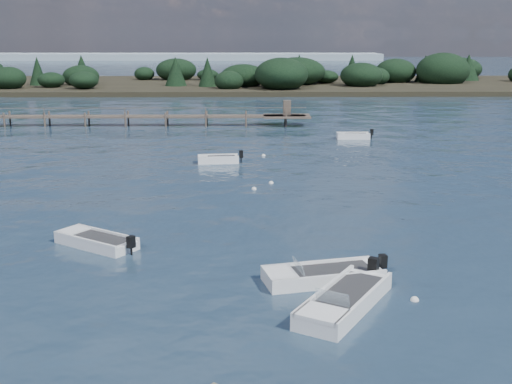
{
  "coord_description": "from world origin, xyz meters",
  "views": [
    {
      "loc": [
        -0.19,
        -20.79,
        9.59
      ],
      "look_at": [
        0.25,
        14.0,
        1.0
      ],
      "focal_mm": 45.0,
      "sensor_mm": 36.0,
      "label": 1
    }
  ],
  "objects_px": {
    "dinghy_mid_grey": "(96,243)",
    "dinghy_mid_white_a": "(323,277)",
    "jetty": "(47,117)",
    "tender_far_grey_b": "(353,137)",
    "dinghy_extra_b": "(345,304)",
    "tender_far_white": "(218,161)"
  },
  "relations": [
    {
      "from": "dinghy_extra_b",
      "to": "dinghy_mid_white_a",
      "type": "distance_m",
      "value": 2.65
    },
    {
      "from": "dinghy_mid_white_a",
      "to": "jetty",
      "type": "height_order",
      "value": "jetty"
    },
    {
      "from": "tender_far_white",
      "to": "dinghy_mid_grey",
      "type": "height_order",
      "value": "tender_far_white"
    },
    {
      "from": "tender_far_grey_b",
      "to": "dinghy_extra_b",
      "type": "bearing_deg",
      "value": -99.56
    },
    {
      "from": "dinghy_mid_white_a",
      "to": "tender_far_grey_b",
      "type": "xyz_separation_m",
      "value": [
        6.94,
        35.7,
        0.01
      ]
    },
    {
      "from": "dinghy_extra_b",
      "to": "tender_far_grey_b",
      "type": "relative_size",
      "value": 1.59
    },
    {
      "from": "dinghy_extra_b",
      "to": "dinghy_mid_grey",
      "type": "relative_size",
      "value": 1.28
    },
    {
      "from": "dinghy_mid_grey",
      "to": "tender_far_grey_b",
      "type": "bearing_deg",
      "value": 61.45
    },
    {
      "from": "tender_far_grey_b",
      "to": "dinghy_mid_white_a",
      "type": "bearing_deg",
      "value": -101.01
    },
    {
      "from": "tender_far_white",
      "to": "dinghy_mid_white_a",
      "type": "distance_m",
      "value": 24.83
    },
    {
      "from": "dinghy_extra_b",
      "to": "dinghy_mid_grey",
      "type": "distance_m",
      "value": 12.7
    },
    {
      "from": "jetty",
      "to": "dinghy_extra_b",
      "type": "bearing_deg",
      "value": -62.2
    },
    {
      "from": "dinghy_mid_white_a",
      "to": "dinghy_extra_b",
      "type": "bearing_deg",
      "value": -79.23
    },
    {
      "from": "dinghy_mid_grey",
      "to": "dinghy_mid_white_a",
      "type": "relative_size",
      "value": 0.82
    },
    {
      "from": "dinghy_mid_grey",
      "to": "dinghy_mid_white_a",
      "type": "height_order",
      "value": "dinghy_mid_white_a"
    },
    {
      "from": "dinghy_mid_white_a",
      "to": "tender_far_grey_b",
      "type": "bearing_deg",
      "value": 78.99
    },
    {
      "from": "tender_far_white",
      "to": "dinghy_mid_white_a",
      "type": "height_order",
      "value": "dinghy_mid_white_a"
    },
    {
      "from": "tender_far_grey_b",
      "to": "jetty",
      "type": "distance_m",
      "value": 32.77
    },
    {
      "from": "dinghy_mid_grey",
      "to": "dinghy_mid_white_a",
      "type": "distance_m",
      "value": 11.0
    },
    {
      "from": "dinghy_extra_b",
      "to": "tender_far_white",
      "type": "distance_m",
      "value": 27.49
    },
    {
      "from": "dinghy_extra_b",
      "to": "tender_far_white",
      "type": "height_order",
      "value": "dinghy_extra_b"
    },
    {
      "from": "tender_far_grey_b",
      "to": "jetty",
      "type": "xyz_separation_m",
      "value": [
        -31.46,
        9.14,
        0.82
      ]
    }
  ]
}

